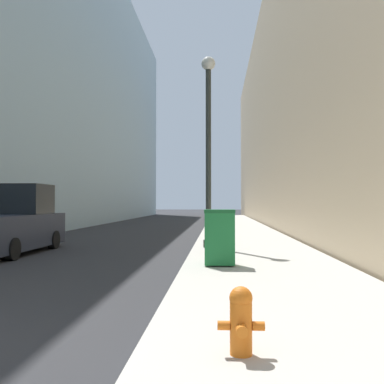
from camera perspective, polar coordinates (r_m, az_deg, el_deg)
The scene contains 7 objects.
sidewalk_right at distance 21.46m, azimuth 6.50°, elevation -5.57°, with size 3.91×60.00×0.15m.
building_left_glass at distance 34.14m, azimuth -22.91°, elevation 14.45°, with size 12.00×60.00×21.81m.
building_right_stone at distance 31.45m, azimuth 20.73°, elevation 10.51°, with size 12.00×60.00×16.17m.
fire_hydrant at distance 4.34m, azimuth 6.55°, elevation -16.48°, with size 0.46×0.34×0.66m.
trash_bin at distance 10.09m, azimuth 3.72°, elevation -5.99°, with size 0.72×0.58×1.31m.
lamppost at distance 14.27m, azimuth 2.20°, elevation 7.34°, with size 0.46×0.46×6.33m.
pickup_truck at distance 15.03m, azimuth -23.40°, elevation -4.01°, with size 2.24×4.90×2.25m.
Camera 1 is at (4.43, -3.38, 1.62)m, focal length 40.00 mm.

